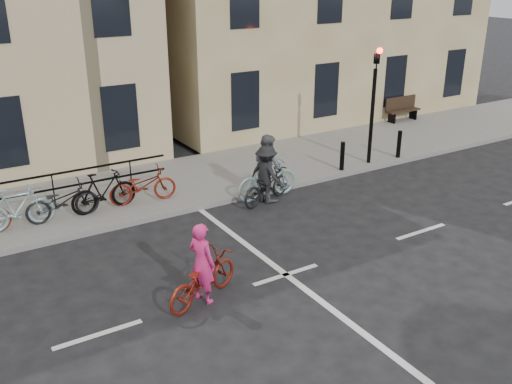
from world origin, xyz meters
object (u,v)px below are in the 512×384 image
traffic_light (374,92)px  cyclist_pink (202,274)px  cyclist_grey (267,173)px  cyclist_dark (266,180)px  bench (402,108)px

traffic_light → cyclist_pink: size_ratio=2.01×
cyclist_grey → cyclist_dark: (-0.17, -0.21, -0.11)m
bench → cyclist_dark: bearing=-155.8°
traffic_light → cyclist_pink: traffic_light is taller
cyclist_pink → cyclist_dark: cyclist_pink is taller
traffic_light → cyclist_grey: bearing=-172.7°
cyclist_pink → cyclist_grey: 5.40m
cyclist_dark → bench: bearing=-84.4°
bench → cyclist_pink: cyclist_pink is taller
cyclist_dark → traffic_light: bearing=-99.0°
cyclist_dark → cyclist_pink: bearing=115.1°
bench → cyclist_dark: size_ratio=0.84×
traffic_light → cyclist_grey: (-4.23, -0.54, -1.71)m
bench → cyclist_pink: bearing=-149.2°
cyclist_grey → cyclist_dark: bearing=139.5°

